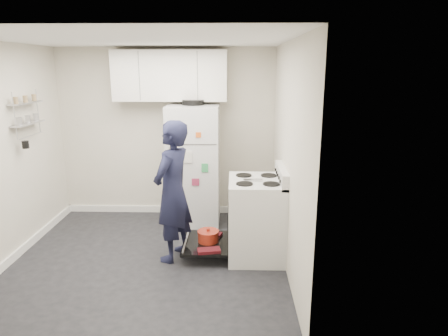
{
  "coord_description": "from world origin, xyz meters",
  "views": [
    {
      "loc": [
        1.01,
        -4.31,
        2.23
      ],
      "look_at": [
        0.89,
        0.31,
        1.05
      ],
      "focal_mm": 32.0,
      "sensor_mm": 36.0,
      "label": 1
    }
  ],
  "objects_px": {
    "refrigerator": "(194,164)",
    "person": "(173,192)",
    "open_oven_door": "(207,241)",
    "electric_range": "(255,219)"
  },
  "relations": [
    {
      "from": "electric_range",
      "to": "open_oven_door",
      "type": "relative_size",
      "value": 1.56
    },
    {
      "from": "electric_range",
      "to": "open_oven_door",
      "type": "xyz_separation_m",
      "value": [
        -0.58,
        0.0,
        -0.29
      ]
    },
    {
      "from": "open_oven_door",
      "to": "person",
      "type": "xyz_separation_m",
      "value": [
        -0.38,
        -0.09,
        0.65
      ]
    },
    {
      "from": "electric_range",
      "to": "refrigerator",
      "type": "distance_m",
      "value": 1.43
    },
    {
      "from": "refrigerator",
      "to": "person",
      "type": "distance_m",
      "value": 1.19
    },
    {
      "from": "electric_range",
      "to": "refrigerator",
      "type": "xyz_separation_m",
      "value": [
        -0.83,
        1.1,
        0.39
      ]
    },
    {
      "from": "open_oven_door",
      "to": "refrigerator",
      "type": "relative_size",
      "value": 0.4
    },
    {
      "from": "refrigerator",
      "to": "person",
      "type": "height_order",
      "value": "refrigerator"
    },
    {
      "from": "electric_range",
      "to": "refrigerator",
      "type": "height_order",
      "value": "refrigerator"
    },
    {
      "from": "electric_range",
      "to": "person",
      "type": "bearing_deg",
      "value": -175.1
    }
  ]
}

